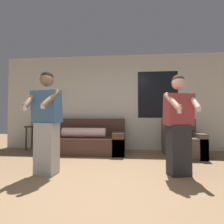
# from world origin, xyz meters

# --- Properties ---
(ground_plane) EXTENTS (14.00, 14.00, 0.00)m
(ground_plane) POSITION_xyz_m (0.00, 0.00, 0.00)
(ground_plane) COLOR #846647
(wall_back) EXTENTS (6.45, 0.07, 2.70)m
(wall_back) POSITION_xyz_m (0.02, 2.99, 1.35)
(wall_back) COLOR beige
(wall_back) RESTS_ON ground_plane
(couch) EXTENTS (2.03, 0.95, 0.88)m
(couch) POSITION_xyz_m (-0.71, 2.49, 0.30)
(couch) COLOR #472D23
(couch) RESTS_ON ground_plane
(armchair) EXTENTS (0.80, 0.87, 0.87)m
(armchair) POSITION_xyz_m (1.66, 2.27, 0.31)
(armchair) COLOR brown
(armchair) RESTS_ON ground_plane
(side_table) EXTENTS (0.58, 0.38, 0.82)m
(side_table) POSITION_xyz_m (-2.16, 2.74, 0.55)
(side_table) COLOR #332319
(side_table) RESTS_ON ground_plane
(person_left) EXTENTS (0.50, 0.53, 1.66)m
(person_left) POSITION_xyz_m (-0.92, 0.72, 0.84)
(person_left) COLOR #B2B2B7
(person_left) RESTS_ON ground_plane
(person_right) EXTENTS (0.49, 0.54, 1.59)m
(person_right) POSITION_xyz_m (1.19, 0.85, 0.80)
(person_right) COLOR #28282D
(person_right) RESTS_ON ground_plane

